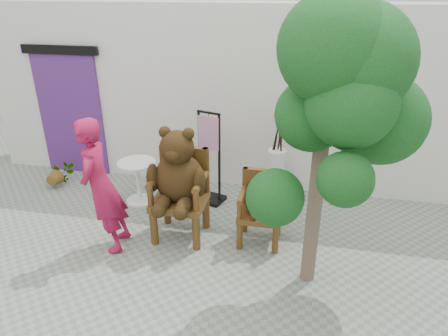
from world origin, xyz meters
name	(u,v)px	position (x,y,z in m)	size (l,w,h in m)	color
ground_plane	(196,280)	(0.00, 0.00, 0.00)	(60.00, 60.00, 0.00)	gray
back_wall	(240,95)	(0.00, 3.10, 1.50)	(9.00, 1.00, 3.00)	silver
doorway	(71,112)	(-3.00, 2.58, 1.16)	(1.40, 0.11, 2.33)	#50246D
chair_big	(179,178)	(-0.45, 0.90, 0.90)	(0.80, 0.84, 1.61)	#442A0E
chair_small	(261,203)	(0.65, 1.00, 0.59)	(0.57, 0.52, 1.00)	#442A0E
person	(101,187)	(-1.35, 0.45, 0.90)	(0.66, 0.43, 1.80)	#A2143F
cafe_table	(138,177)	(-1.41, 1.69, 0.44)	(0.60, 0.60, 0.70)	white
display_stand	(209,168)	(-0.29, 1.94, 0.58)	(0.53, 0.47, 1.51)	black
stool_bucket	(277,160)	(0.74, 2.35, 0.64)	(0.32, 0.32, 1.45)	white
tree	(346,90)	(1.47, 0.23, 2.34)	(1.75, 1.54, 3.24)	brown
potted_plant	(59,174)	(-3.01, 1.95, 0.23)	(0.41, 0.35, 0.45)	#0F3716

